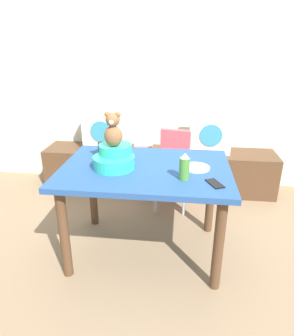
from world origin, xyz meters
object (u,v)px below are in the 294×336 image
(pillow_floral_left, at_px, (103,130))
(dinner_plate_near, at_px, (196,168))
(book_stack, at_px, (144,147))
(highchair, at_px, (172,160))
(dining_table, at_px, (145,180))
(pillow_floral_right, at_px, (210,134))
(infant_seat_teal, at_px, (114,158))
(cell_phone, at_px, (215,183))
(coffee_mug, at_px, (103,148))
(ketchup_bottle, at_px, (184,167))
(teddy_bear, at_px, (113,130))

(pillow_floral_left, height_order, dinner_plate_near, pillow_floral_left)
(book_stack, relative_size, highchair, 0.25)
(dining_table, height_order, highchair, highchair)
(book_stack, bearing_deg, pillow_floral_right, -1.64)
(dining_table, relative_size, infant_seat_teal, 3.75)
(pillow_floral_right, xyz_separation_m, highchair, (-0.39, -0.42, -0.16))
(dining_table, relative_size, cell_phone, 8.59)
(highchair, bearing_deg, coffee_mug, -137.27)
(pillow_floral_left, bearing_deg, dinner_plate_near, -49.11)
(highchair, distance_m, dinner_plate_near, 0.80)
(ketchup_bottle, bearing_deg, infant_seat_teal, 162.80)
(coffee_mug, bearing_deg, dinner_plate_near, -17.20)
(dining_table, height_order, dinner_plate_near, dinner_plate_near)
(cell_phone, bearing_deg, dining_table, 128.88)
(pillow_floral_left, xyz_separation_m, book_stack, (0.46, 0.02, -0.19))
(dining_table, xyz_separation_m, cell_phone, (0.48, -0.24, 0.11))
(dinner_plate_near, bearing_deg, pillow_floral_right, 80.58)
(pillow_floral_left, bearing_deg, infant_seat_teal, -71.25)
(dining_table, distance_m, ketchup_bottle, 0.39)
(ketchup_bottle, relative_size, dinner_plate_near, 0.92)
(dinner_plate_near, bearing_deg, dining_table, -177.55)
(dinner_plate_near, bearing_deg, highchair, 105.20)
(pillow_floral_right, distance_m, highchair, 0.59)
(teddy_bear, xyz_separation_m, cell_phone, (0.70, -0.21, -0.27))
(coffee_mug, bearing_deg, book_stack, 77.48)
(dining_table, relative_size, teddy_bear, 4.95)
(infant_seat_teal, xyz_separation_m, dinner_plate_near, (0.59, 0.04, -0.07))
(dining_table, distance_m, dinner_plate_near, 0.39)
(coffee_mug, bearing_deg, cell_phone, -29.49)
(teddy_bear, bearing_deg, book_stack, 87.47)
(book_stack, distance_m, highchair, 0.55)
(coffee_mug, bearing_deg, highchair, 42.73)
(dining_table, distance_m, coffee_mug, 0.48)
(pillow_floral_left, height_order, coffee_mug, pillow_floral_left)
(book_stack, bearing_deg, infant_seat_teal, -92.53)
(pillow_floral_right, distance_m, teddy_bear, 1.47)
(pillow_floral_right, distance_m, dinner_plate_near, 1.17)
(infant_seat_teal, bearing_deg, cell_phone, -16.65)
(pillow_floral_right, relative_size, ketchup_bottle, 2.38)
(teddy_bear, bearing_deg, dinner_plate_near, 4.32)
(highchair, distance_m, ketchup_bottle, 0.99)
(dining_table, height_order, infant_seat_teal, infant_seat_teal)
(highchair, height_order, ketchup_bottle, ketchup_bottle)
(pillow_floral_left, relative_size, infant_seat_teal, 1.33)
(teddy_bear, bearing_deg, pillow_floral_left, 108.74)
(highchair, distance_m, coffee_mug, 0.79)
(infant_seat_teal, relative_size, coffee_mug, 2.75)
(infant_seat_teal, height_order, dinner_plate_near, infant_seat_teal)
(teddy_bear, xyz_separation_m, dinner_plate_near, (0.59, 0.04, -0.27))
(infant_seat_teal, bearing_deg, pillow_floral_right, 56.80)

